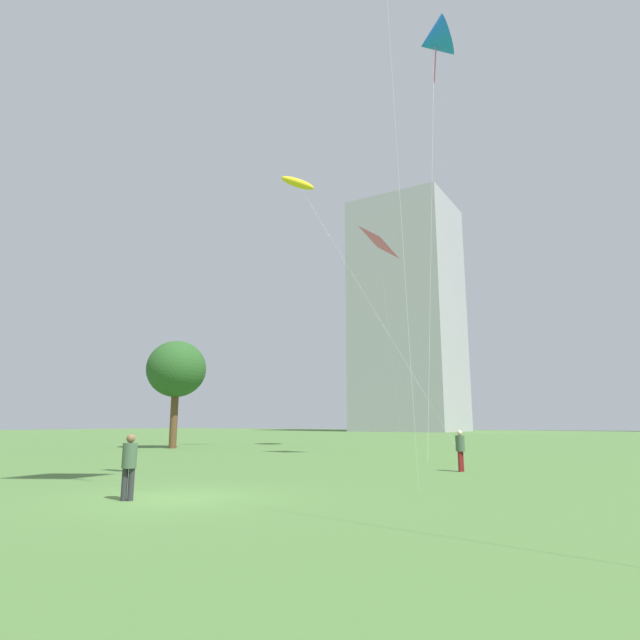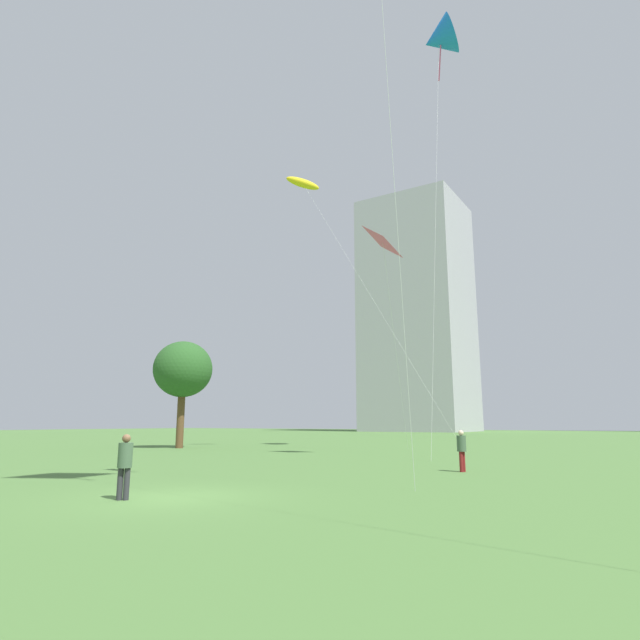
% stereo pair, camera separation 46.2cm
% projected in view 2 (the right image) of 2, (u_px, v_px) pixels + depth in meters
% --- Properties ---
extents(ground, '(280.00, 280.00, 0.00)m').
position_uv_depth(ground, '(169.00, 498.00, 14.01)').
color(ground, '#4C7538').
extents(person_standing_1, '(0.37, 0.37, 1.66)m').
position_uv_depth(person_standing_1, '(125.00, 462.00, 13.79)').
color(person_standing_1, '#2D2D33').
rests_on(person_standing_1, ground).
extents(person_standing_3, '(0.37, 0.37, 1.66)m').
position_uv_depth(person_standing_3, '(462.00, 448.00, 21.60)').
color(person_standing_3, maroon).
rests_on(person_standing_3, ground).
extents(kite_flying_1, '(3.74, 10.51, 13.77)m').
position_uv_depth(kite_flying_1, '(383.00, 242.00, 32.69)').
color(kite_flying_1, silver).
rests_on(kite_flying_1, ground).
extents(kite_flying_3, '(13.10, 2.69, 21.77)m').
position_uv_depth(kite_flying_3, '(303.00, 184.00, 43.04)').
color(kite_flying_3, silver).
rests_on(kite_flying_3, ground).
extents(kite_flying_4, '(3.46, 10.28, 32.94)m').
position_uv_depth(kite_flying_4, '(439.00, 39.00, 40.96)').
color(kite_flying_4, silver).
rests_on(kite_flying_4, ground).
extents(park_tree_0, '(4.68, 4.68, 8.45)m').
position_uv_depth(park_tree_0, '(183.00, 370.00, 42.64)').
color(park_tree_0, brown).
rests_on(park_tree_0, ground).
extents(distant_highrise_1, '(23.21, 21.52, 55.10)m').
position_uv_depth(distant_highrise_1, '(418.00, 315.00, 127.38)').
color(distant_highrise_1, '#A8A8AD').
rests_on(distant_highrise_1, ground).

